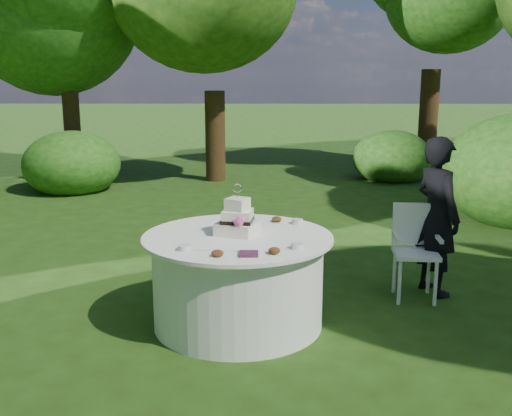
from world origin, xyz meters
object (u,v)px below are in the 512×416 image
at_px(table, 238,280).
at_px(chair, 415,243).
at_px(napkins, 249,254).
at_px(guest, 437,216).
at_px(cake, 238,221).

height_order(table, chair, chair).
bearing_deg(napkins, chair, 38.53).
distance_m(napkins, chair, 1.96).
height_order(napkins, chair, chair).
bearing_deg(table, chair, 22.42).
bearing_deg(guest, chair, 92.87).
distance_m(table, cake, 0.50).
distance_m(napkins, guest, 2.18).
bearing_deg(table, guest, 22.74).
relative_size(napkins, chair, 0.16).
height_order(napkins, table, napkins).
bearing_deg(cake, napkins, -80.05).
bearing_deg(table, cake, 91.95).
xyz_separation_m(napkins, chair, (1.52, 1.21, -0.26)).
distance_m(table, chair, 1.76).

